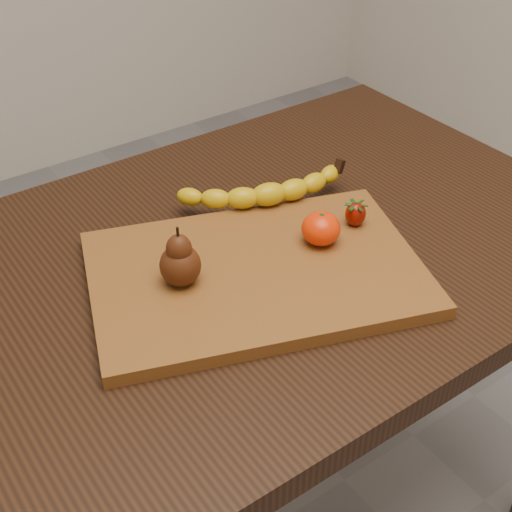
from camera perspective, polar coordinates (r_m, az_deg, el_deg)
table at (r=1.12m, az=1.16°, el=-2.78°), size 1.00×0.70×0.76m
cutting_board at (r=0.98m, az=0.00°, el=-1.40°), size 0.52×0.43×0.02m
banana at (r=1.10m, az=1.04°, el=4.95°), size 0.24×0.13×0.04m
pear at (r=0.93m, az=-6.14°, el=0.02°), size 0.07×0.07×0.09m
mandarin at (r=1.01m, az=5.22°, el=2.20°), size 0.06×0.06×0.05m
strawberry at (r=1.06m, az=7.97°, el=3.40°), size 0.04×0.04×0.04m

